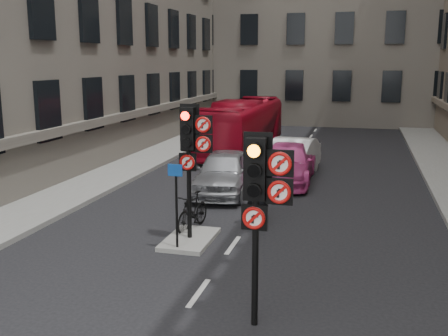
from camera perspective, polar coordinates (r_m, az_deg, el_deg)
The scene contains 11 objects.
pavement_left at distance 22.80m, azimuth -12.49°, elevation -0.58°, with size 3.00×50.00×0.16m, color gray.
centre_island at distance 14.29m, azimuth -3.74°, elevation -7.74°, with size 1.20×2.00×0.12m, color gray.
signal_near at distance 9.19m, azimuth 4.03°, elevation -2.35°, with size 0.91×0.40×3.58m.
signal_far at distance 13.61m, azimuth -3.56°, elevation 2.76°, with size 0.91×0.40×3.58m.
car_silver at distance 19.19m, azimuth 0.02°, elevation -0.43°, with size 1.86×4.61×1.57m, color #999BA0.
car_white at distance 22.11m, azimuth 7.35°, elevation 1.08°, with size 1.65×4.74×1.56m, color silver.
car_pink at distance 21.17m, azimuth 6.86°, elevation 0.52°, with size 2.09×5.14×1.49m, color #C23982.
bus_red at distance 27.58m, azimuth 2.05°, elevation 4.55°, with size 2.35×10.02×2.79m, color maroon.
motorcycle at distance 15.12m, azimuth -3.43°, elevation -4.72°, with size 0.51×1.81×1.09m, color black.
motorcyclist at distance 15.33m, azimuth 3.64°, elevation -2.96°, with size 0.68×0.45×1.88m, color black.
info_sign at distance 13.15m, azimuth -5.24°, elevation -2.85°, with size 0.37×0.11×2.17m.
Camera 1 is at (3.14, -7.77, 4.80)m, focal length 42.00 mm.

